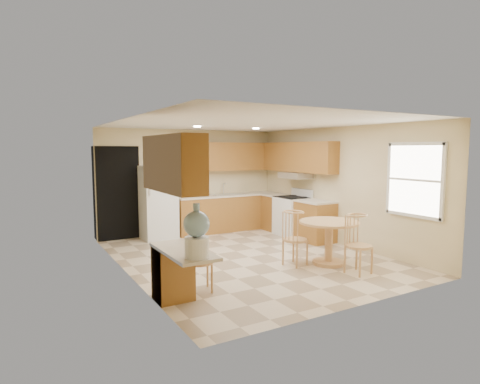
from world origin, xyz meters
TOP-DOWN VIEW (x-y plane):
  - floor at (0.00, 0.00)m, footprint 5.50×5.50m
  - ceiling at (0.00, 0.00)m, footprint 4.50×5.50m
  - wall_back at (0.00, 2.75)m, footprint 4.50×0.02m
  - wall_front at (0.00, -2.75)m, footprint 4.50×0.02m
  - wall_left at (-2.25, 0.00)m, footprint 0.02×5.50m
  - wall_right at (2.25, 0.00)m, footprint 0.02×5.50m
  - doorway at (-1.75, 2.73)m, footprint 0.90×0.02m
  - base_cab_back at (0.88, 2.45)m, footprint 2.75×0.60m
  - counter_back at (0.88, 2.45)m, footprint 2.75×0.63m
  - base_cab_right_a at (1.95, 1.85)m, footprint 0.60×0.59m
  - counter_right_a at (1.95, 1.85)m, footprint 0.63×0.59m
  - base_cab_right_b at (1.95, 0.40)m, footprint 0.60×0.80m
  - counter_right_b at (1.95, 0.40)m, footprint 0.63×0.80m
  - upper_cab_back at (0.88, 2.58)m, footprint 2.75×0.33m
  - upper_cab_right at (2.08, 1.21)m, footprint 0.33×2.42m
  - upper_cab_left at (-2.08, -1.60)m, footprint 0.33×1.40m
  - sink at (0.85, 2.45)m, footprint 0.78×0.44m
  - range_hood at (2.00, 1.18)m, footprint 0.50×0.76m
  - desk_pedestal at (-2.00, -1.32)m, footprint 0.48×0.42m
  - desk_top at (-2.00, -1.70)m, footprint 0.50×1.20m
  - window at (2.23, -1.85)m, footprint 0.06×1.12m
  - can_light_a at (-0.50, 1.20)m, footprint 0.14×0.14m
  - can_light_b at (0.90, 1.20)m, footprint 0.14×0.14m
  - refrigerator at (-0.95, 2.40)m, footprint 0.73×0.71m
  - stove at (1.92, 1.18)m, footprint 0.65×0.76m
  - dining_table at (0.98, -1.10)m, footprint 1.04×1.04m
  - chair_table_a at (0.43, -0.94)m, footprint 0.42×0.54m
  - chair_table_b at (1.03, -1.84)m, footprint 0.42×0.42m
  - chair_desk at (-1.55, -1.28)m, footprint 0.39×0.51m
  - water_crock at (-2.00, -2.12)m, footprint 0.31×0.31m

SIDE VIEW (x-z plane):
  - floor at x=0.00m, z-range 0.00..0.00m
  - desk_pedestal at x=-2.00m, z-range 0.00..0.72m
  - base_cab_back at x=0.88m, z-range 0.00..0.87m
  - base_cab_right_a at x=1.95m, z-range 0.00..0.87m
  - base_cab_right_b at x=1.95m, z-range 0.00..0.87m
  - stove at x=1.92m, z-range -0.08..1.01m
  - dining_table at x=0.98m, z-range 0.12..0.89m
  - chair_desk at x=-1.55m, z-range 0.10..0.99m
  - chair_table_a at x=0.43m, z-range 0.10..1.06m
  - chair_table_b at x=1.03m, z-range 0.11..1.07m
  - desk_top at x=-2.00m, z-range 0.73..0.77m
  - refrigerator at x=-0.95m, z-range 0.00..1.66m
  - counter_back at x=0.88m, z-range 0.87..0.91m
  - counter_right_a at x=1.95m, z-range 0.87..0.91m
  - counter_right_b at x=1.95m, z-range 0.87..0.91m
  - sink at x=0.85m, z-range 0.91..0.92m
  - doorway at x=-1.75m, z-range 0.00..2.10m
  - water_crock at x=-2.00m, z-range 0.74..1.38m
  - wall_back at x=0.00m, z-range 0.00..2.50m
  - wall_front at x=0.00m, z-range 0.00..2.50m
  - wall_left at x=-2.25m, z-range 0.00..2.50m
  - wall_right at x=2.25m, z-range 0.00..2.50m
  - range_hood at x=2.00m, z-range 1.35..1.49m
  - window at x=2.23m, z-range 0.85..2.15m
  - upper_cab_back at x=0.88m, z-range 1.50..2.20m
  - upper_cab_right at x=2.08m, z-range 1.50..2.20m
  - upper_cab_left at x=-2.08m, z-range 1.50..2.20m
  - can_light_a at x=-0.50m, z-range 2.48..2.49m
  - can_light_b at x=0.90m, z-range 2.48..2.49m
  - ceiling at x=0.00m, z-range 2.49..2.51m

